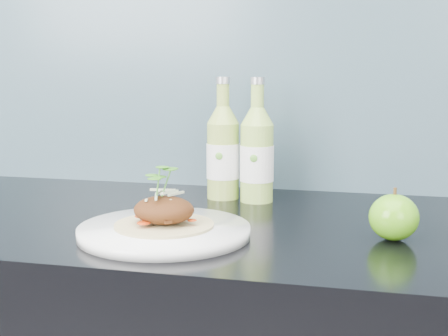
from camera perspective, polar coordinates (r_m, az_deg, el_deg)
The scene contains 6 objects.
subway_backsplash at distance 1.32m, azimuth 5.36°, elevation 13.23°, with size 4.00×0.02×0.70m, color #74A2B7.
dinner_plate at distance 0.97m, azimuth -5.49°, elevation -5.76°, with size 0.30×0.30×0.02m.
pork_taco at distance 0.96m, azimuth -5.52°, elevation -3.66°, with size 0.15×0.15×0.10m.
green_apple at distance 0.97m, azimuth 15.27°, elevation -4.36°, with size 0.09×0.09×0.08m.
cider_bottle_left at distance 1.22m, azimuth -0.09°, elevation 1.41°, with size 0.07×0.07×0.24m.
cider_bottle_right at distance 1.20m, azimuth 3.03°, elevation 1.21°, with size 0.07×0.07×0.24m.
Camera 1 is at (0.20, 0.69, 1.16)m, focal length 50.00 mm.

